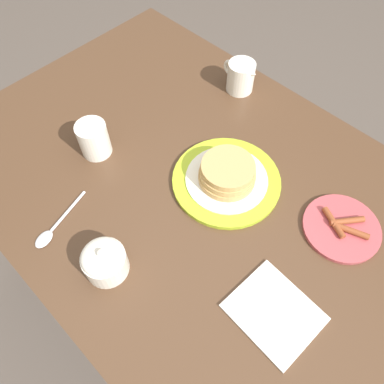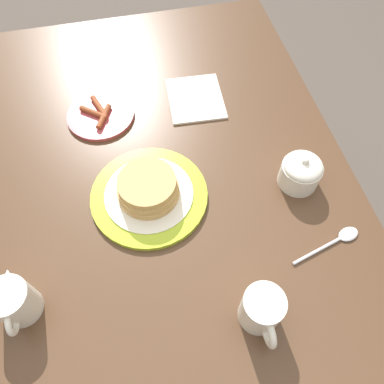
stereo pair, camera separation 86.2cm
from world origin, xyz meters
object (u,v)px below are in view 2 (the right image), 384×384
at_px(pancake_plate, 148,191).
at_px(coffee_mug, 262,310).
at_px(creamer_pitcher, 14,301).
at_px(sugar_bowl, 301,172).
at_px(side_plate_bacon, 100,114).
at_px(spoon, 338,240).
at_px(napkin, 195,98).

distance_m(pancake_plate, coffee_mug, 0.35).
xyz_separation_m(pancake_plate, coffee_mug, (0.31, 0.16, 0.02)).
bearing_deg(creamer_pitcher, sugar_bowl, 104.47).
bearing_deg(sugar_bowl, creamer_pitcher, -75.53).
relative_size(pancake_plate, side_plate_bacon, 1.52).
bearing_deg(spoon, sugar_bowl, -169.23).
bearing_deg(napkin, creamer_pitcher, -43.58).
bearing_deg(pancake_plate, sugar_bowl, 84.41).
bearing_deg(side_plate_bacon, spoon, 44.56).
height_order(pancake_plate, creamer_pitcher, creamer_pitcher).
bearing_deg(spoon, creamer_pitcher, -90.07).
xyz_separation_m(coffee_mug, napkin, (-0.58, 0.01, -0.04)).
relative_size(side_plate_bacon, creamer_pitcher, 1.49).
relative_size(pancake_plate, coffee_mug, 2.45).
height_order(napkin, spoon, spoon).
bearing_deg(pancake_plate, coffee_mug, 27.29).
height_order(coffee_mug, spoon, coffee_mug).
height_order(sugar_bowl, spoon, sugar_bowl).
bearing_deg(sugar_bowl, side_plate_bacon, -125.46).
xyz_separation_m(creamer_pitcher, sugar_bowl, (-0.16, 0.62, -0.01)).
height_order(pancake_plate, napkin, pancake_plate).
bearing_deg(napkin, side_plate_bacon, -88.62).
bearing_deg(creamer_pitcher, napkin, 136.42).
distance_m(coffee_mug, spoon, 0.25).
distance_m(side_plate_bacon, creamer_pitcher, 0.50).
bearing_deg(pancake_plate, creamer_pitcher, -55.04).
height_order(creamer_pitcher, sugar_bowl, creamer_pitcher).
xyz_separation_m(pancake_plate, napkin, (-0.28, 0.17, -0.02)).
bearing_deg(napkin, sugar_bowl, 28.92).
bearing_deg(side_plate_bacon, sugar_bowl, 54.54).
bearing_deg(side_plate_bacon, coffee_mug, 22.83).
height_order(creamer_pitcher, napkin, creamer_pitcher).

